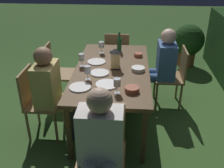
# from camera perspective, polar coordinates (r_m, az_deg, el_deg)

# --- Properties ---
(ground_plane) EXTENTS (16.00, 16.00, 0.00)m
(ground_plane) POSITION_cam_1_polar(r_m,az_deg,el_deg) (3.70, 0.00, -7.09)
(ground_plane) COLOR #385B28
(dining_table) EXTENTS (1.83, 0.94, 0.74)m
(dining_table) POSITION_cam_1_polar(r_m,az_deg,el_deg) (3.36, 0.00, 2.54)
(dining_table) COLOR brown
(dining_table) RESTS_ON ground
(chair_side_left_b) EXTENTS (0.42, 0.40, 0.87)m
(chair_side_left_b) POSITION_cam_1_polar(r_m,az_deg,el_deg) (3.27, -15.82, -3.27)
(chair_side_left_b) COLOR #937047
(chair_side_left_b) RESTS_ON ground
(person_in_mustard) EXTENTS (0.38, 0.47, 1.15)m
(person_in_mustard) POSITION_cam_1_polar(r_m,az_deg,el_deg) (3.13, -12.80, -1.07)
(person_in_mustard) COLOR tan
(person_in_mustard) RESTS_ON ground
(chair_side_left_a) EXTENTS (0.42, 0.40, 0.87)m
(chair_side_left_a) POSITION_cam_1_polar(r_m,az_deg,el_deg) (3.96, -12.08, 2.82)
(chair_side_left_a) COLOR #937047
(chair_side_left_a) RESTS_ON ground
(chair_side_right_a) EXTENTS (0.42, 0.40, 0.87)m
(chair_side_right_a) POSITION_cam_1_polar(r_m,az_deg,el_deg) (3.86, 13.33, 2.00)
(chair_side_right_a) COLOR #937047
(chair_side_right_a) RESTS_ON ground
(person_in_blue) EXTENTS (0.38, 0.47, 1.15)m
(person_in_blue) POSITION_cam_1_polar(r_m,az_deg,el_deg) (3.77, 10.64, 4.20)
(person_in_blue) COLOR #426699
(person_in_blue) RESTS_ON ground
(chair_head_near) EXTENTS (0.40, 0.42, 0.87)m
(chair_head_near) POSITION_cam_1_polar(r_m,az_deg,el_deg) (4.50, 1.12, 6.53)
(chair_head_near) COLOR #937047
(chair_head_near) RESTS_ON ground
(chair_head_far) EXTENTS (0.40, 0.42, 0.87)m
(chair_head_far) POSITION_cam_1_polar(r_m,az_deg,el_deg) (2.48, -2.07, -13.12)
(chair_head_far) COLOR #937047
(chair_head_far) RESTS_ON ground
(person_in_cream) EXTENTS (0.48, 0.38, 1.15)m
(person_in_cream) POSITION_cam_1_polar(r_m,az_deg,el_deg) (2.24, -2.68, -13.43)
(person_in_cream) COLOR white
(person_in_cream) RESTS_ON ground
(lantern_centerpiece) EXTENTS (0.15, 0.15, 0.27)m
(lantern_centerpiece) POSITION_cam_1_polar(r_m,az_deg,el_deg) (3.29, 0.76, 5.79)
(lantern_centerpiece) COLOR black
(lantern_centerpiece) RESTS_ON dining_table
(green_bottle_on_table) EXTENTS (0.07, 0.07, 0.29)m
(green_bottle_on_table) POSITION_cam_1_polar(r_m,az_deg,el_deg) (3.88, 1.59, 8.66)
(green_bottle_on_table) COLOR #195128
(green_bottle_on_table) RESTS_ON dining_table
(wine_glass_a) EXTENTS (0.08, 0.08, 0.17)m
(wine_glass_a) POSITION_cam_1_polar(r_m,az_deg,el_deg) (2.72, 1.12, 0.20)
(wine_glass_a) COLOR silver
(wine_glass_a) RESTS_ON dining_table
(wine_glass_b) EXTENTS (0.08, 0.08, 0.17)m
(wine_glass_b) POSITION_cam_1_polar(r_m,az_deg,el_deg) (3.02, -5.35, 3.01)
(wine_glass_b) COLOR silver
(wine_glass_b) RESTS_ON dining_table
(wine_glass_c) EXTENTS (0.08, 0.08, 0.17)m
(wine_glass_c) POSITION_cam_1_polar(r_m,az_deg,el_deg) (3.39, -6.63, 5.73)
(wine_glass_c) COLOR silver
(wine_glass_c) RESTS_ON dining_table
(wine_glass_d) EXTENTS (0.08, 0.08, 0.17)m
(wine_glass_d) POSITION_cam_1_polar(r_m,az_deg,el_deg) (3.81, -2.31, 8.43)
(wine_glass_d) COLOR silver
(wine_glass_d) RESTS_ON dining_table
(plate_a) EXTENTS (0.23, 0.23, 0.01)m
(plate_a) POSITION_cam_1_polar(r_m,az_deg,el_deg) (3.21, -2.72, 2.44)
(plate_a) COLOR white
(plate_a) RESTS_ON dining_table
(plate_b) EXTENTS (0.24, 0.24, 0.01)m
(plate_b) POSITION_cam_1_polar(r_m,az_deg,el_deg) (2.89, -6.98, -0.68)
(plate_b) COLOR silver
(plate_b) RESTS_ON dining_table
(plate_c) EXTENTS (0.24, 0.24, 0.01)m
(plate_c) POSITION_cam_1_polar(r_m,az_deg,el_deg) (3.53, -3.40, 4.85)
(plate_c) COLOR white
(plate_c) RESTS_ON dining_table
(plate_d) EXTENTS (0.26, 0.26, 0.01)m
(plate_d) POSITION_cam_1_polar(r_m,az_deg,el_deg) (2.93, -1.11, -0.09)
(plate_d) COLOR white
(plate_d) RESTS_ON dining_table
(bowl_olives) EXTENTS (0.17, 0.17, 0.05)m
(bowl_olives) POSITION_cam_1_polar(r_m,az_deg,el_deg) (3.29, 5.70, 3.30)
(bowl_olives) COLOR silver
(bowl_olives) RESTS_ON dining_table
(bowl_bread) EXTENTS (0.12, 0.12, 0.05)m
(bowl_bread) POSITION_cam_1_polar(r_m,az_deg,el_deg) (3.73, 5.74, 6.37)
(bowl_bread) COLOR #9E5138
(bowl_bread) RESTS_ON dining_table
(bowl_salad) EXTENTS (0.16, 0.16, 0.05)m
(bowl_salad) POSITION_cam_1_polar(r_m,az_deg,el_deg) (2.79, 4.37, -1.13)
(bowl_salad) COLOR #9E5138
(bowl_salad) RESTS_ON dining_table
(potted_plant_by_hedge) EXTENTS (0.60, 0.60, 0.82)m
(potted_plant_by_hedge) POSITION_cam_1_polar(r_m,az_deg,el_deg) (5.33, 16.25, 8.73)
(potted_plant_by_hedge) COLOR brown
(potted_plant_by_hedge) RESTS_ON ground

